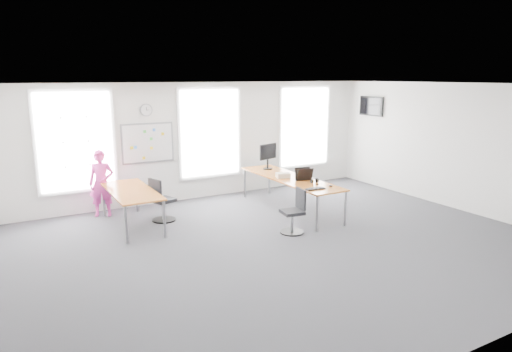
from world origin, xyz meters
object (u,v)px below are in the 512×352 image
desk_right (290,180)px  headphones (314,181)px  chair_left (161,202)px  desk_left (131,193)px  monitor (268,154)px  person (102,183)px  chair_right (295,214)px  keyboard (315,189)px

desk_right → headphones: size_ratio=17.76×
chair_left → desk_left: bearing=72.6°
headphones → monitor: bearing=91.7°
monitor → headphones: bearing=-103.7°
chair_left → headphones: size_ratio=5.27×
chair_left → person: bearing=25.7°
desk_right → headphones: bearing=-77.0°
desk_right → desk_left: desk_right is taller
desk_right → person: 4.34m
desk_right → chair_right: size_ratio=3.57×
chair_right → headphones: (0.98, 0.67, 0.45)m
headphones → keyboard: bearing=-126.6°
desk_left → headphones: bearing=-20.1°
desk_right → person: person is taller
person → desk_right: bearing=-3.9°
desk_right → chair_right: chair_right is taller
person → keyboard: 4.82m
person → headphones: person is taller
desk_right → keyboard: 1.25m
chair_left → monitor: bearing=-100.7°
chair_right → headphones: 1.27m
chair_right → keyboard: size_ratio=2.13×
chair_right → desk_left: bearing=-118.3°
chair_right → person: person is taller
chair_left → headphones: chair_left is taller
desk_left → keyboard: bearing=-28.8°
desk_left → monitor: monitor is taller
chair_right → chair_left: bearing=-126.0°
desk_left → person: person is taller
keyboard → headphones: headphones is taller
chair_left → monitor: 3.12m
person → keyboard: bearing=-18.3°
chair_left → person: size_ratio=0.64×
headphones → monitor: size_ratio=0.28×
desk_right → person: (-3.99, 1.72, 0.02)m
chair_right → headphones: chair_right is taller
headphones → monitor: 1.86m
chair_right → monitor: size_ratio=1.40×
chair_right → chair_left: size_ratio=0.94×
desk_left → keyboard: size_ratio=5.06×
desk_right → chair_left: 3.04m
chair_left → headphones: 3.44m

